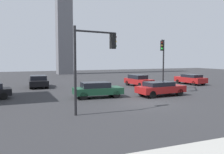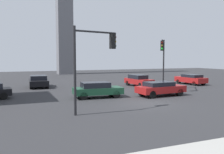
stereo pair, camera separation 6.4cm
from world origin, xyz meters
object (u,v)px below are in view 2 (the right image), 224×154
at_px(traffic_light_0, 94,53).
at_px(car_0, 97,89).
at_px(traffic_light_2, 163,54).
at_px(car_1, 139,80).
at_px(car_2, 160,88).
at_px(car_3, 39,81).
at_px(car_4, 191,79).

distance_m(traffic_light_0, car_0, 6.59).
bearing_deg(car_0, traffic_light_2, 15.00).
distance_m(car_1, car_2, 7.77).
bearing_deg(traffic_light_2, car_3, -87.62).
relative_size(car_1, car_4, 0.97).
bearing_deg(car_1, car_4, 77.88).
height_order(car_0, car_1, car_1).
bearing_deg(traffic_light_0, car_0, 56.35).
bearing_deg(traffic_light_2, car_2, 0.23).
distance_m(traffic_light_0, car_2, 9.36).
relative_size(traffic_light_0, car_3, 1.15).
relative_size(traffic_light_2, car_3, 1.16).
xyz_separation_m(traffic_light_0, car_2, (7.78, 4.14, -3.14)).
xyz_separation_m(car_1, car_2, (-1.82, -7.55, -0.02)).
relative_size(car_0, car_2, 0.94).
bearing_deg(traffic_light_0, traffic_light_2, 22.08).
bearing_deg(car_4, car_0, 105.15).
relative_size(traffic_light_0, car_2, 1.17).
height_order(traffic_light_0, car_2, traffic_light_0).
xyz_separation_m(traffic_light_2, car_3, (-11.98, 8.38, -3.20)).
bearing_deg(car_2, traffic_light_0, -155.83).
xyz_separation_m(traffic_light_0, car_3, (-2.01, 15.40, -3.13)).
bearing_deg(car_3, car_1, 75.46).
distance_m(traffic_light_0, car_1, 15.45).
height_order(car_1, car_3, car_1).
relative_size(car_3, car_4, 1.08).
height_order(traffic_light_0, car_3, traffic_light_0).
bearing_deg(car_2, car_0, 163.48).
bearing_deg(car_3, traffic_light_2, 58.23).
xyz_separation_m(car_1, car_3, (-11.62, 3.72, -0.00)).
height_order(traffic_light_2, car_0, traffic_light_2).
bearing_deg(traffic_light_0, car_4, 19.53).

